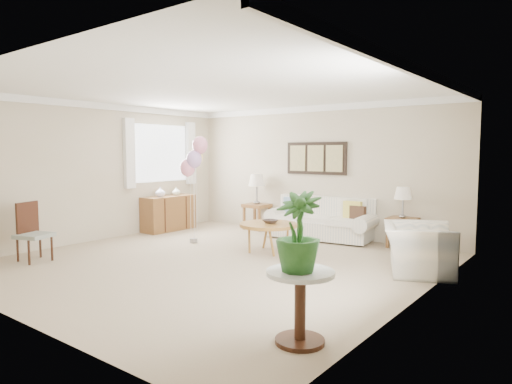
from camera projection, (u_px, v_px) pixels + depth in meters
ground_plane at (217, 262)px, 6.95m from camera, size 6.00×6.00×0.00m
room_shell at (215, 155)px, 6.94m from camera, size 6.04×6.04×2.60m
wall_art_triptych at (316, 158)px, 9.15m from camera, size 1.35×0.06×0.65m
sofa at (321, 222)px, 8.82m from camera, size 2.27×1.04×0.81m
end_table_left at (257, 208)px, 9.87m from camera, size 0.51×0.46×0.56m
end_table_right at (402, 223)px, 7.97m from camera, size 0.49×0.44×0.53m
lamp_left at (257, 181)px, 9.82m from camera, size 0.37×0.37×0.65m
lamp_right at (403, 194)px, 7.93m from camera, size 0.31×0.31×0.54m
coffee_table at (268, 226)px, 7.61m from camera, size 0.97×0.97×0.49m
decor_bowl at (270, 221)px, 7.61m from camera, size 0.25×0.25×0.06m
armchair at (418, 249)px, 6.31m from camera, size 1.24×1.31×0.67m
side_table at (300, 289)px, 3.96m from camera, size 0.60×0.60×0.65m
potted_plant at (298, 232)px, 3.89m from camera, size 0.43×0.43×0.69m
accent_chair at (32, 230)px, 7.02m from camera, size 0.57×0.56×0.91m
credenza at (169, 213)px, 9.77m from camera, size 0.46×1.20×0.74m
vase_white at (160, 192)px, 9.53m from camera, size 0.23×0.23×0.21m
vase_sage at (176, 191)px, 9.88m from camera, size 0.22×0.22×0.18m
balloon_cluster at (194, 158)px, 8.32m from camera, size 0.48×0.47×1.96m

